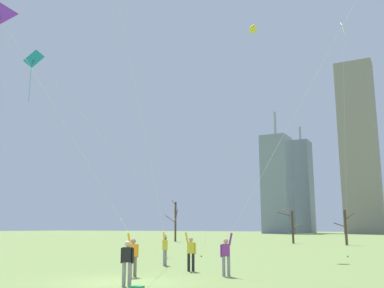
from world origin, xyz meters
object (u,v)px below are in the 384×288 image
object	(u,v)px
bare_tree_rightmost	(346,226)
distant_kite_drifting_left_yellow	(249,48)
kite_flyer_foreground_right_green	(155,197)
bystander_far_off_by_trees	(127,261)
bare_tree_left_of_center	(292,225)
kite_flyer_foreground_left_pink	(289,133)
bare_tree_right_of_center	(175,220)
kite_flyer_midfield_left_teal	(154,206)
kite_flyer_far_back_purple	(108,210)
distant_kite_drifting_right_white	(343,54)
bystander_watching_nearby	(165,244)

from	to	relation	value
bare_tree_rightmost	distant_kite_drifting_left_yellow	bearing A→B (deg)	-102.43
kite_flyer_foreground_right_green	bystander_far_off_by_trees	bearing A→B (deg)	-64.90
kite_flyer_foreground_right_green	bare_tree_left_of_center	xyz separation A→B (m)	(-2.29, 37.57, -1.37)
kite_flyer_foreground_left_pink	bare_tree_right_of_center	bearing A→B (deg)	126.49
bare_tree_left_of_center	kite_flyer_midfield_left_teal	bearing A→B (deg)	-84.96
kite_flyer_far_back_purple	distant_kite_drifting_right_white	xyz separation A→B (m)	(7.76, 16.47, 11.58)
distant_kite_drifting_left_yellow	distant_kite_drifting_right_white	distance (m)	10.15
bystander_watching_nearby	bystander_far_off_by_trees	bearing A→B (deg)	-64.03
distant_kite_drifting_right_white	bare_tree_left_of_center	world-z (taller)	distant_kite_drifting_right_white
distant_kite_drifting_right_white	bare_tree_right_of_center	xyz separation A→B (m)	(-28.86, 26.03, -11.28)
bystander_watching_nearby	bare_tree_left_of_center	bearing A→B (deg)	87.89
kite_flyer_midfield_left_teal	bare_tree_right_of_center	world-z (taller)	kite_flyer_midfield_left_teal
distant_kite_drifting_left_yellow	bare_tree_right_of_center	size ratio (longest dim) A/B	3.39
distant_kite_drifting_left_yellow	bare_tree_left_of_center	xyz separation A→B (m)	(-2.73, 22.85, -15.78)
kite_flyer_foreground_left_pink	distant_kite_drifting_right_white	distance (m)	13.84
distant_kite_drifting_left_yellow	bystander_watching_nearby	bearing A→B (deg)	-115.92
kite_flyer_far_back_purple	distant_kite_drifting_right_white	world-z (taller)	distant_kite_drifting_right_white
kite_flyer_far_back_purple	kite_flyer_foreground_left_pink	bearing A→B (deg)	38.62
kite_flyer_foreground_right_green	bystander_watching_nearby	world-z (taller)	kite_flyer_foreground_right_green
kite_flyer_far_back_purple	kite_flyer_foreground_left_pink	distance (m)	9.08
bystander_watching_nearby	distant_kite_drifting_left_yellow	size ratio (longest dim) A/B	0.08
bare_tree_left_of_center	bare_tree_rightmost	xyz separation A→B (m)	(7.21, -2.54, -0.12)
kite_flyer_foreground_left_pink	bare_tree_left_of_center	bearing A→B (deg)	104.81
distant_kite_drifting_right_white	bare_tree_right_of_center	bearing A→B (deg)	137.95
kite_flyer_foreground_left_pink	bystander_far_off_by_trees	world-z (taller)	kite_flyer_foreground_left_pink
bare_tree_right_of_center	bare_tree_rightmost	bearing A→B (deg)	-4.26
kite_flyer_foreground_right_green	kite_flyer_far_back_purple	bearing A→B (deg)	-77.36
kite_flyer_far_back_purple	bare_tree_left_of_center	distance (m)	43.35
kite_flyer_far_back_purple	bare_tree_right_of_center	bearing A→B (deg)	116.40
bystander_far_off_by_trees	bare_tree_left_of_center	world-z (taller)	bare_tree_left_of_center
kite_flyer_foreground_left_pink	distant_kite_drifting_left_yellow	distance (m)	20.50
kite_flyer_midfield_left_teal	bystander_watching_nearby	world-z (taller)	kite_flyer_midfield_left_teal
kite_flyer_midfield_left_teal	kite_flyer_foreground_left_pink	bearing A→B (deg)	13.00
bystander_watching_nearby	bare_tree_right_of_center	bearing A→B (deg)	118.60
kite_flyer_far_back_purple	distant_kite_drifting_right_white	bearing A→B (deg)	64.76
kite_flyer_foreground_left_pink	distant_kite_drifting_left_yellow	world-z (taller)	kite_flyer_foreground_left_pink
kite_flyer_midfield_left_teal	distant_kite_drifting_left_yellow	world-z (taller)	distant_kite_drifting_left_yellow
kite_flyer_midfield_left_teal	bare_tree_left_of_center	size ratio (longest dim) A/B	2.51
kite_flyer_foreground_left_pink	bystander_far_off_by_trees	distance (m)	9.65
kite_flyer_foreground_left_pink	bare_tree_right_of_center	xyz separation A→B (m)	(-27.59, 37.31, -3.36)
bystander_far_off_by_trees	distant_kite_drifting_right_white	bearing A→B (deg)	71.79
kite_flyer_foreground_left_pink	bystander_watching_nearby	bearing A→B (deg)	147.19
distant_kite_drifting_right_white	bare_tree_rightmost	world-z (taller)	distant_kite_drifting_right_white
kite_flyer_far_back_purple	distant_kite_drifting_left_yellow	world-z (taller)	distant_kite_drifting_left_yellow
kite_flyer_midfield_left_teal	kite_flyer_foreground_right_green	world-z (taller)	kite_flyer_foreground_right_green
kite_flyer_midfield_left_teal	kite_flyer_foreground_left_pink	distance (m)	7.53
bare_tree_rightmost	bare_tree_right_of_center	bearing A→B (deg)	175.74
bystander_watching_nearby	bystander_far_off_by_trees	xyz separation A→B (m)	(6.63, -13.62, 0.00)
kite_flyer_foreground_right_green	kite_flyer_foreground_left_pink	bearing A→B (deg)	-3.27
distant_kite_drifting_right_white	bare_tree_rightmost	xyz separation A→B (m)	(-4.11, 24.19, -12.13)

